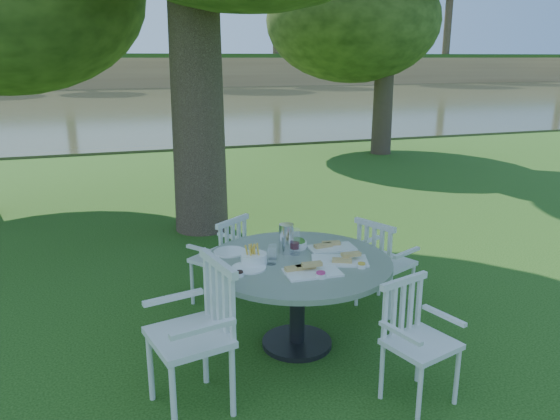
# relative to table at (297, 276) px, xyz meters

# --- Properties ---
(ground) EXTENTS (140.00, 140.00, 0.00)m
(ground) POSITION_rel_table_xyz_m (0.18, 0.79, -0.60)
(ground) COLOR #143B0C
(ground) RESTS_ON ground
(table) EXTENTS (1.45, 1.45, 0.73)m
(table) POSITION_rel_table_xyz_m (0.00, 0.00, 0.00)
(table) COLOR black
(table) RESTS_ON ground
(chair_ne) EXTENTS (0.54, 0.56, 0.85)m
(chair_ne) POSITION_rel_table_xyz_m (0.93, 0.37, -0.10)
(chair_ne) COLOR silver
(chair_ne) RESTS_ON ground
(chair_nw) EXTENTS (0.58, 0.57, 0.84)m
(chair_nw) POSITION_rel_table_xyz_m (-0.37, 0.93, -0.10)
(chair_nw) COLOR silver
(chair_nw) RESTS_ON ground
(chair_sw) EXTENTS (0.57, 0.59, 1.00)m
(chair_sw) POSITION_rel_table_xyz_m (-0.84, -0.52, -0.01)
(chair_sw) COLOR silver
(chair_sw) RESTS_ON ground
(chair_se) EXTENTS (0.51, 0.49, 0.83)m
(chair_se) POSITION_rel_table_xyz_m (0.49, -0.87, -0.11)
(chair_se) COLOR silver
(chair_se) RESTS_ON ground
(tableware) EXTENTS (1.13, 0.88, 0.24)m
(tableware) POSITION_rel_table_xyz_m (-0.05, 0.06, 0.18)
(tableware) COLOR white
(tableware) RESTS_ON table
(river) EXTENTS (100.00, 28.00, 0.12)m
(river) POSITION_rel_table_xyz_m (0.18, 23.79, -0.60)
(river) COLOR #373B23
(river) RESTS_ON ground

